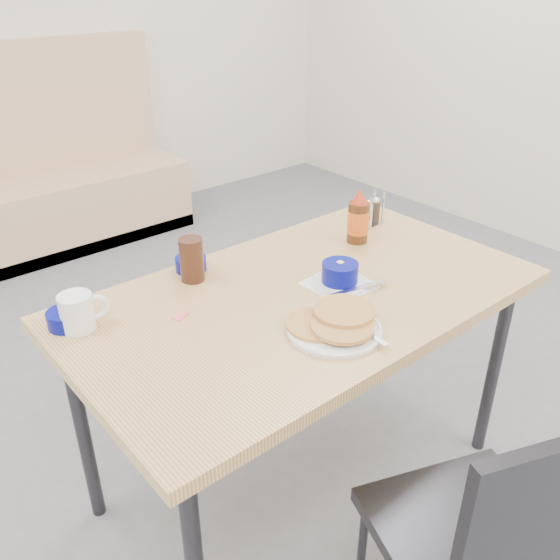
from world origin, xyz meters
TOP-DOWN VIEW (x-y plane):
  - ground at (0.00, 0.00)m, footprint 6.00×6.00m
  - booth_bench at (0.00, 2.78)m, footprint 1.90×0.56m
  - dining_table at (0.00, 0.25)m, footprint 1.40×0.80m
  - diner_chair at (-0.13, -0.53)m, footprint 0.54×0.54m
  - pancake_plate at (-0.08, 0.05)m, footprint 0.26×0.28m
  - coffee_mug at (-0.59, 0.49)m, footprint 0.13×0.09m
  - grits_setting at (0.11, 0.21)m, footprint 0.20×0.19m
  - creamer_bowl at (-0.62, 0.53)m, footprint 0.10×0.10m
  - butter_bowl at (-0.18, 0.59)m, footprint 0.10×0.10m
  - amber_tumbler at (-0.21, 0.53)m, footprint 0.09×0.09m
  - condiment_caddy at (0.54, 0.48)m, footprint 0.11×0.07m
  - syrup_bottle at (0.38, 0.40)m, footprint 0.07×0.07m
  - sugar_wrapper at (-0.35, 0.37)m, footprint 0.05×0.04m

SIDE VIEW (x-z plane):
  - ground at x=0.00m, z-range 0.00..0.00m
  - booth_bench at x=0.00m, z-range -0.26..0.96m
  - diner_chair at x=-0.13m, z-range 0.07..1.00m
  - dining_table at x=0.00m, z-range 0.32..1.08m
  - sugar_wrapper at x=-0.35m, z-range 0.76..0.76m
  - pancake_plate at x=-0.08m, z-range 0.76..0.80m
  - butter_bowl at x=-0.18m, z-range 0.76..0.80m
  - creamer_bowl at x=-0.62m, z-range 0.76..0.80m
  - grits_setting at x=0.11m, z-range 0.75..0.83m
  - condiment_caddy at x=0.54m, z-range 0.74..0.86m
  - coffee_mug at x=-0.59m, z-range 0.76..0.86m
  - amber_tumbler at x=-0.21m, z-range 0.76..0.90m
  - syrup_bottle at x=0.38m, z-range 0.75..0.94m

